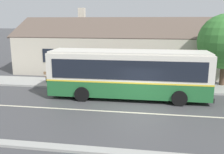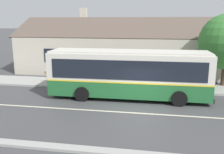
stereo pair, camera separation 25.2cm
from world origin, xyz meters
name	(u,v)px [view 2 (the right image)]	position (x,y,z in m)	size (l,w,h in m)	color
ground_plane	(139,113)	(0.00, 0.00, 0.00)	(300.00, 300.00, 0.00)	#424244
sidewalk_far	(144,86)	(0.00, 6.00, 0.07)	(60.00, 3.00, 0.15)	#9E9E99
curb_near	(130,154)	(0.00, -4.75, 0.06)	(60.00, 0.50, 0.12)	#9E9E99
lane_divider_stripe	(139,113)	(0.00, 0.00, 0.00)	(60.00, 0.16, 0.01)	beige
community_building	(146,52)	(-0.20, 13.20, 1.97)	(26.38, 9.00, 6.70)	beige
transit_bus	(129,73)	(-0.92, 2.90, 1.78)	(10.97, 2.85, 3.31)	#236633
bench_by_building	(55,77)	(-7.52, 5.83, 0.57)	(1.72, 0.51, 0.94)	brown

